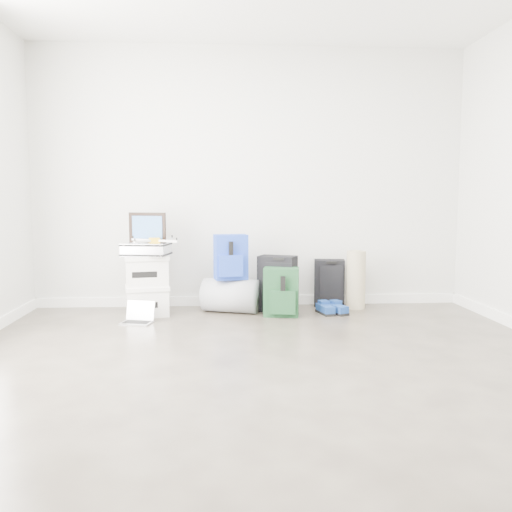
{
  "coord_description": "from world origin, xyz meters",
  "views": [
    {
      "loc": [
        -0.32,
        -3.21,
        1.13
      ],
      "look_at": [
        0.02,
        1.9,
        0.59
      ],
      "focal_mm": 38.0,
      "sensor_mm": 36.0,
      "label": 1
    }
  ],
  "objects": [
    {
      "name": "briefcase",
      "position": [
        -1.03,
        2.04,
        0.65
      ],
      "size": [
        0.47,
        0.38,
        0.12
      ],
      "primitive_type": "cube",
      "rotation": [
        0.0,
        0.0,
        -0.18
      ],
      "color": "#B2B2B7",
      "rests_on": "boxes_stack"
    },
    {
      "name": "ground",
      "position": [
        0.0,
        0.0,
        0.0
      ],
      "size": [
        5.0,
        5.0,
        0.0
      ],
      "primitive_type": "plane",
      "color": "#332C25",
      "rests_on": "ground"
    },
    {
      "name": "shoes",
      "position": [
        0.77,
        1.98,
        0.04
      ],
      "size": [
        0.3,
        0.29,
        0.09
      ],
      "rotation": [
        0.0,
        0.0,
        0.3
      ],
      "color": "black",
      "rests_on": "ground"
    },
    {
      "name": "green_backpack",
      "position": [
        0.27,
        1.92,
        0.23
      ],
      "size": [
        0.36,
        0.29,
        0.47
      ],
      "rotation": [
        0.0,
        0.0,
        -0.16
      ],
      "color": "#133422",
      "rests_on": "ground"
    },
    {
      "name": "drone",
      "position": [
        -0.95,
        2.02,
        0.73
      ],
      "size": [
        0.48,
        0.48,
        0.05
      ],
      "rotation": [
        0.0,
        0.0,
        0.2
      ],
      "color": "gold",
      "rests_on": "briefcase"
    },
    {
      "name": "carry_on",
      "position": [
        0.83,
        2.37,
        0.25
      ],
      "size": [
        0.34,
        0.25,
        0.49
      ],
      "rotation": [
        0.0,
        0.0,
        -0.17
      ],
      "color": "black",
      "rests_on": "ground"
    },
    {
      "name": "duffel_bag",
      "position": [
        -0.21,
        2.13,
        0.17
      ],
      "size": [
        0.63,
        0.5,
        0.34
      ],
      "primitive_type": "cylinder",
      "rotation": [
        0.0,
        1.57,
        -0.34
      ],
      "color": "gray",
      "rests_on": "ground"
    },
    {
      "name": "boxes_stack",
      "position": [
        -1.03,
        2.04,
        0.3
      ],
      "size": [
        0.47,
        0.41,
        0.59
      ],
      "rotation": [
        0.0,
        0.0,
        0.19
      ],
      "color": "white",
      "rests_on": "ground"
    },
    {
      "name": "painting",
      "position": [
        -1.03,
        2.14,
        0.85
      ],
      "size": [
        0.37,
        0.15,
        0.29
      ],
      "rotation": [
        0.0,
        0.0,
        -0.34
      ],
      "color": "black",
      "rests_on": "briefcase"
    },
    {
      "name": "blue_backpack",
      "position": [
        -0.21,
        2.1,
        0.55
      ],
      "size": [
        0.35,
        0.28,
        0.44
      ],
      "rotation": [
        0.0,
        0.0,
        0.18
      ],
      "color": "#18249F",
      "rests_on": "duffel_bag"
    },
    {
      "name": "room_envelope",
      "position": [
        0.0,
        0.02,
        1.72
      ],
      "size": [
        4.52,
        5.02,
        2.71
      ],
      "color": "silver",
      "rests_on": "ground"
    },
    {
      "name": "laptop",
      "position": [
        -1.07,
        1.73,
        0.05
      ],
      "size": [
        0.31,
        0.26,
        0.19
      ],
      "rotation": [
        0.0,
        0.0,
        -0.27
      ],
      "color": "#B7B7BB",
      "rests_on": "ground"
    },
    {
      "name": "rolled_rug",
      "position": [
        1.08,
        2.25,
        0.3
      ],
      "size": [
        0.19,
        0.19,
        0.6
      ],
      "primitive_type": "cylinder",
      "color": "tan",
      "rests_on": "ground"
    },
    {
      "name": "large_suitcase",
      "position": [
        0.25,
        2.13,
        0.28
      ],
      "size": [
        0.42,
        0.36,
        0.56
      ],
      "rotation": [
        0.0,
        0.0,
        -0.43
      ],
      "color": "black",
      "rests_on": "ground"
    }
  ]
}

